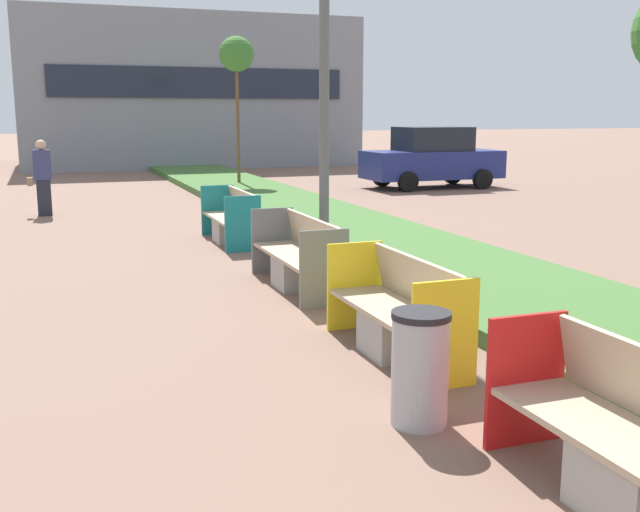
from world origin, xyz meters
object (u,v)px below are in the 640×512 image
bench_teal_frame (231,222)px  sapling_tree_far (236,56)px  parked_car_distant (432,158)px  bench_grey_frame (299,260)px  pedestrian_walking (42,177)px  litter_bin (420,368)px  bench_yellow_frame (397,318)px

bench_teal_frame → sapling_tree_far: bearing=75.1°
bench_teal_frame → parked_car_distant: size_ratio=0.47×
bench_teal_frame → sapling_tree_far: sapling_tree_far is taller
bench_grey_frame → parked_car_distant: size_ratio=0.52×
sapling_tree_far → pedestrian_walking: (-5.66, -4.58, -3.08)m
bench_grey_frame → litter_bin: size_ratio=2.53×
bench_yellow_frame → pedestrian_walking: pedestrian_walking is taller
sapling_tree_far → bench_yellow_frame: bearing=-98.8°
sapling_tree_far → parked_car_distant: sapling_tree_far is taller
bench_teal_frame → parked_car_distant: bearing=42.9°
sapling_tree_far → pedestrian_walking: sapling_tree_far is taller
litter_bin → pedestrian_walking: bearing=101.0°
litter_bin → parked_car_distant: bearing=61.2°
bench_teal_frame → sapling_tree_far: 10.48m
bench_yellow_frame → pedestrian_walking: 12.09m
bench_yellow_frame → litter_bin: bench_yellow_frame is taller
bench_teal_frame → sapling_tree_far: (2.52, 9.52, 3.57)m
bench_teal_frame → bench_yellow_frame: bearing=-90.0°
sapling_tree_far → parked_car_distant: (5.61, -1.96, -3.03)m
parked_car_distant → litter_bin: bearing=-119.2°
bench_teal_frame → pedestrian_walking: size_ratio=1.17×
parked_car_distant → bench_yellow_frame: bearing=-120.0°
bench_grey_frame → pedestrian_walking: 9.26m
bench_teal_frame → parked_car_distant: (8.14, 7.56, 0.55)m
litter_bin → pedestrian_walking: (-2.57, 13.20, 0.43)m
pedestrian_walking → bench_grey_frame: bearing=-70.2°
bench_grey_frame → bench_teal_frame: 3.76m
litter_bin → sapling_tree_far: 18.38m
litter_bin → bench_teal_frame: bearing=86.1°
bench_grey_frame → sapling_tree_far: sapling_tree_far is taller
litter_bin → pedestrian_walking: size_ratio=0.51×
pedestrian_walking → parked_car_distant: (11.27, 2.63, 0.05)m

